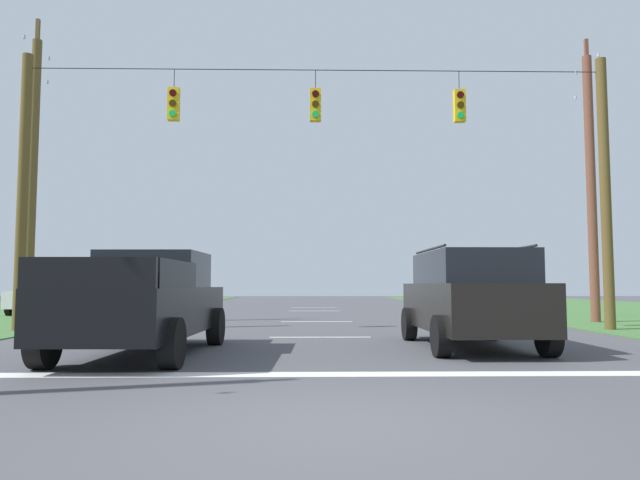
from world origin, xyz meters
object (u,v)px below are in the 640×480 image
at_px(pickup_truck, 146,303).
at_px(utility_pole_near_left, 32,172).
at_px(suv_black, 470,296).
at_px(utility_pole_mid_right, 591,180).
at_px(distant_car_crossing_white, 50,296).
at_px(overhead_signal_span, 317,178).

bearing_deg(pickup_truck, utility_pole_near_left, 126.13).
xyz_separation_m(suv_black, utility_pole_mid_right, (6.49, 7.79, 3.88)).
xyz_separation_m(distant_car_crossing_white, utility_pole_near_left, (1.88, -5.95, 4.35)).
bearing_deg(utility_pole_mid_right, overhead_signal_span, -160.97).
distance_m(pickup_truck, suv_black, 6.50).
xyz_separation_m(overhead_signal_span, utility_pole_mid_right, (9.61, 3.31, 0.58)).
distance_m(utility_pole_mid_right, utility_pole_near_left, 19.27).
xyz_separation_m(overhead_signal_span, distant_car_crossing_white, (-11.54, 9.16, -3.57)).
xyz_separation_m(pickup_truck, distant_car_crossing_white, (-8.24, 14.65, -0.18)).
height_order(overhead_signal_span, utility_pole_near_left, utility_pole_near_left).
relative_size(utility_pole_mid_right, utility_pole_near_left, 0.95).
bearing_deg(suv_black, utility_pole_near_left, 148.99).
distance_m(overhead_signal_span, pickup_truck, 7.25).
height_order(suv_black, distant_car_crossing_white, suv_black).
bearing_deg(utility_pole_near_left, utility_pole_mid_right, 0.31).
relative_size(pickup_truck, utility_pole_mid_right, 0.55).
bearing_deg(utility_pole_near_left, suv_black, -31.01).
distance_m(distant_car_crossing_white, utility_pole_mid_right, 22.33).
bearing_deg(pickup_truck, utility_pole_mid_right, 34.29).
bearing_deg(overhead_signal_span, suv_black, -55.08).
bearing_deg(distant_car_crossing_white, utility_pole_near_left, -72.42).
relative_size(suv_black, distant_car_crossing_white, 1.10).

